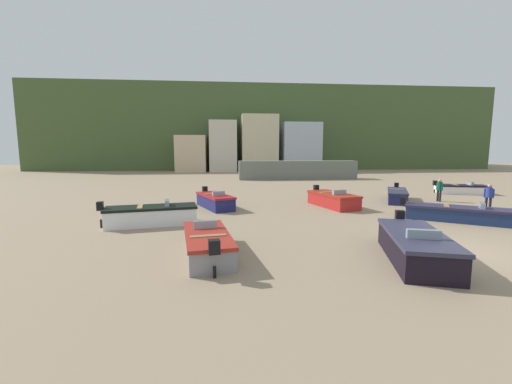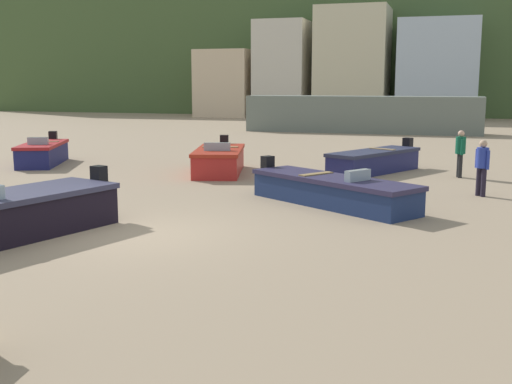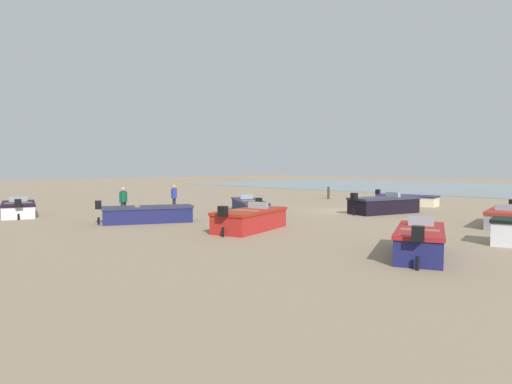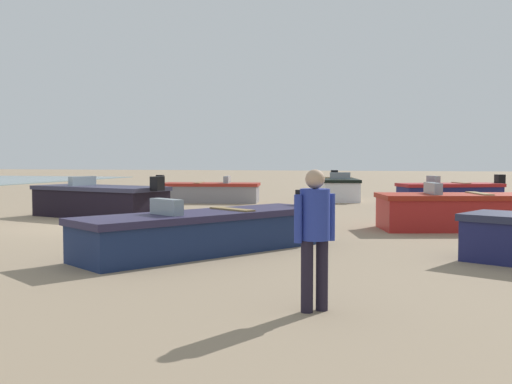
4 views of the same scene
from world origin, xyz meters
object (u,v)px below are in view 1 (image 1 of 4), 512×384
(boat_navy_4, at_px, (215,201))
(boat_navy_7, at_px, (460,214))
(beach_walker_distant, at_px, (440,188))
(boat_white_0, at_px, (461,189))
(boat_white_1, at_px, (152,215))
(beach_walker_foreground, at_px, (489,195))
(boat_grey_6, at_px, (207,243))
(boat_navy_3, at_px, (397,196))
(boat_red_8, at_px, (333,200))
(boat_black_5, at_px, (415,246))

(boat_navy_4, height_order, boat_navy_7, boat_navy_4)
(beach_walker_distant, bearing_deg, boat_navy_4, 80.98)
(boat_white_0, bearing_deg, boat_white_1, -50.79)
(boat_white_1, distance_m, boat_navy_4, 5.29)
(boat_white_0, relative_size, beach_walker_distant, 2.60)
(boat_white_1, distance_m, beach_walker_foreground, 19.41)
(boat_grey_6, height_order, beach_walker_foreground, beach_walker_foreground)
(boat_navy_4, distance_m, boat_navy_7, 13.57)
(boat_navy_3, bearing_deg, boat_red_8, 45.29)
(boat_red_8, bearing_deg, boat_black_5, 71.17)
(boat_white_0, distance_m, boat_white_1, 25.17)
(boat_grey_6, bearing_deg, beach_walker_foreground, 13.38)
(boat_navy_3, distance_m, boat_navy_7, 6.62)
(boat_navy_7, bearing_deg, boat_white_1, -58.77)
(boat_white_0, xyz_separation_m, boat_black_5, (-13.62, -15.38, 0.09))
(boat_navy_3, xyz_separation_m, beach_walker_foreground, (3.50, -4.00, 0.54))
(boat_black_5, height_order, beach_walker_distant, beach_walker_distant)
(boat_white_0, relative_size, boat_black_5, 0.91)
(beach_walker_foreground, bearing_deg, beach_walker_distant, 147.91)
(boat_navy_3, xyz_separation_m, boat_navy_7, (-0.34, -6.61, -0.02))
(boat_navy_3, xyz_separation_m, beach_walker_distant, (2.94, -0.34, 0.54))
(boat_navy_7, xyz_separation_m, beach_walker_distant, (3.28, 6.27, 0.56))
(boat_white_1, distance_m, boat_navy_7, 15.49)
(boat_grey_6, relative_size, boat_red_8, 0.99)
(boat_white_1, distance_m, boat_black_5, 11.48)
(boat_grey_6, distance_m, beach_walker_foreground, 17.69)
(boat_black_5, bearing_deg, boat_navy_3, -99.94)
(boat_white_1, height_order, boat_red_8, boat_white_1)
(boat_red_8, bearing_deg, beach_walker_foreground, 150.78)
(boat_grey_6, xyz_separation_m, boat_red_8, (7.52, 9.01, 0.05))
(boat_white_1, relative_size, boat_black_5, 1.00)
(boat_red_8, bearing_deg, boat_navy_7, 120.89)
(boat_red_8, relative_size, beach_walker_distant, 2.66)
(boat_navy_3, relative_size, boat_navy_7, 0.88)
(boat_grey_6, bearing_deg, boat_red_8, 41.16)
(boat_navy_4, relative_size, boat_black_5, 0.87)
(boat_grey_6, distance_m, boat_navy_7, 13.18)
(boat_red_8, bearing_deg, boat_navy_3, -176.83)
(boat_white_1, xyz_separation_m, boat_navy_7, (15.48, -0.70, -0.08))
(boat_navy_4, xyz_separation_m, boat_navy_7, (12.57, -5.12, -0.05))
(boat_white_1, xyz_separation_m, boat_red_8, (10.48, 4.18, -0.02))
(boat_white_1, bearing_deg, boat_red_8, 100.36)
(boat_navy_4, xyz_separation_m, boat_red_8, (7.58, -0.24, 0.01))
(boat_white_0, relative_size, boat_white_1, 0.91)
(boat_navy_3, relative_size, boat_grey_6, 1.03)
(boat_grey_6, relative_size, boat_navy_7, 0.86)
(boat_white_1, bearing_deg, boat_navy_3, 99.11)
(boat_navy_3, xyz_separation_m, boat_red_8, (-5.33, -1.73, 0.04))
(boat_black_5, height_order, boat_red_8, boat_black_5)
(boat_white_1, xyz_separation_m, boat_navy_3, (15.81, 5.91, -0.06))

